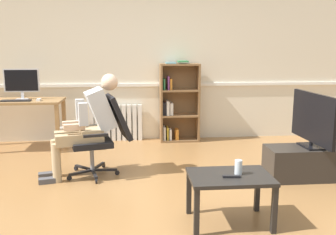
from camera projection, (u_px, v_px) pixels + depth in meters
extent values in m
plane|color=olive|center=(161.00, 201.00, 3.80)|extent=(18.00, 18.00, 0.00)
cube|color=beige|center=(149.00, 58.00, 6.13)|extent=(12.00, 0.10, 2.70)
cube|color=white|center=(150.00, 85.00, 6.15)|extent=(12.00, 0.03, 0.05)
cube|color=#9E7547|center=(58.00, 129.00, 5.45)|extent=(0.06, 0.06, 0.72)
cube|color=#9E7547|center=(64.00, 122.00, 5.97)|extent=(0.06, 0.06, 0.72)
cube|color=#9E7547|center=(22.00, 101.00, 5.59)|extent=(1.19, 0.61, 0.04)
cube|color=silver|center=(23.00, 99.00, 5.64)|extent=(0.18, 0.14, 0.01)
cube|color=silver|center=(23.00, 95.00, 5.65)|extent=(0.04, 0.02, 0.10)
cube|color=silver|center=(22.00, 80.00, 5.61)|extent=(0.52, 0.02, 0.35)
cube|color=black|center=(21.00, 80.00, 5.60)|extent=(0.48, 0.00, 0.31)
cube|color=black|center=(16.00, 101.00, 5.44)|extent=(0.42, 0.12, 0.02)
cube|color=white|center=(39.00, 100.00, 5.49)|extent=(0.06, 0.10, 0.03)
cube|color=brown|center=(161.00, 103.00, 6.06)|extent=(0.03, 0.28, 1.27)
cube|color=brown|center=(198.00, 103.00, 6.11)|extent=(0.03, 0.28, 1.27)
cube|color=brown|center=(179.00, 102.00, 6.22)|extent=(0.61, 0.02, 1.27)
cube|color=brown|center=(179.00, 140.00, 6.20)|extent=(0.58, 0.28, 0.03)
cube|color=brown|center=(179.00, 115.00, 6.13)|extent=(0.58, 0.28, 0.03)
cube|color=brown|center=(180.00, 90.00, 6.05)|extent=(0.58, 0.28, 0.03)
cube|color=brown|center=(180.00, 65.00, 5.97)|extent=(0.58, 0.28, 0.03)
cube|color=beige|center=(164.00, 133.00, 6.14)|extent=(0.04, 0.19, 0.22)
cube|color=black|center=(164.00, 108.00, 6.10)|extent=(0.05, 0.19, 0.21)
cube|color=#38844C|center=(164.00, 84.00, 6.01)|extent=(0.03, 0.19, 0.18)
cube|color=gold|center=(167.00, 133.00, 6.17)|extent=(0.03, 0.19, 0.21)
cube|color=white|center=(168.00, 108.00, 6.07)|extent=(0.05, 0.19, 0.23)
cube|color=#89428E|center=(168.00, 83.00, 6.02)|extent=(0.03, 0.19, 0.22)
cube|color=white|center=(170.00, 134.00, 6.17)|extent=(0.03, 0.19, 0.18)
cube|color=white|center=(171.00, 109.00, 6.11)|extent=(0.05, 0.19, 0.19)
cube|color=orange|center=(171.00, 84.00, 6.02)|extent=(0.03, 0.19, 0.18)
cube|color=orange|center=(177.00, 134.00, 6.18)|extent=(0.05, 0.19, 0.17)
cube|color=#6699A3|center=(171.00, 63.00, 5.98)|extent=(0.16, 0.22, 0.02)
cube|color=#38844C|center=(183.00, 61.00, 5.97)|extent=(0.16, 0.22, 0.02)
cube|color=white|center=(92.00, 123.00, 6.14)|extent=(0.07, 0.08, 0.60)
cube|color=white|center=(97.00, 123.00, 6.15)|extent=(0.07, 0.08, 0.60)
cube|color=white|center=(103.00, 123.00, 6.16)|extent=(0.07, 0.08, 0.60)
cube|color=white|center=(108.00, 123.00, 6.16)|extent=(0.07, 0.08, 0.60)
cube|color=white|center=(113.00, 123.00, 6.17)|extent=(0.07, 0.08, 0.60)
cube|color=white|center=(119.00, 123.00, 6.18)|extent=(0.07, 0.08, 0.60)
cube|color=white|center=(124.00, 123.00, 6.19)|extent=(0.07, 0.08, 0.60)
cube|color=white|center=(129.00, 123.00, 6.19)|extent=(0.07, 0.08, 0.60)
cube|color=white|center=(135.00, 122.00, 6.20)|extent=(0.07, 0.08, 0.60)
cube|color=white|center=(140.00, 122.00, 6.21)|extent=(0.07, 0.08, 0.60)
cube|color=black|center=(94.00, 174.00, 4.40)|extent=(0.11, 0.30, 0.02)
cylinder|color=black|center=(96.00, 181.00, 4.27)|extent=(0.03, 0.06, 0.06)
cube|color=black|center=(105.00, 170.00, 4.54)|extent=(0.30, 0.06, 0.02)
cylinder|color=black|center=(117.00, 173.00, 4.55)|extent=(0.06, 0.03, 0.06)
cube|color=black|center=(98.00, 166.00, 4.68)|extent=(0.15, 0.29, 0.02)
cylinder|color=black|center=(104.00, 165.00, 4.83)|extent=(0.04, 0.06, 0.06)
cube|color=black|center=(84.00, 168.00, 4.62)|extent=(0.25, 0.22, 0.02)
cylinder|color=black|center=(76.00, 168.00, 4.71)|extent=(0.06, 0.05, 0.06)
cube|color=black|center=(81.00, 172.00, 4.45)|extent=(0.27, 0.19, 0.02)
cylinder|color=black|center=(69.00, 178.00, 4.37)|extent=(0.06, 0.05, 0.06)
cylinder|color=gray|center=(92.00, 157.00, 4.51)|extent=(0.05, 0.05, 0.30)
cube|color=black|center=(91.00, 143.00, 4.47)|extent=(0.56, 0.56, 0.07)
cube|color=black|center=(118.00, 117.00, 4.53)|extent=(0.37, 0.49, 0.54)
cube|color=black|center=(90.00, 126.00, 4.69)|extent=(0.28, 0.11, 0.03)
cube|color=black|center=(96.00, 136.00, 4.21)|extent=(0.28, 0.11, 0.03)
cube|color=tan|center=(91.00, 134.00, 4.45)|extent=(0.33, 0.39, 0.14)
cube|color=silver|center=(101.00, 109.00, 4.44)|extent=(0.43, 0.42, 0.52)
sphere|color=beige|center=(109.00, 82.00, 4.41)|extent=(0.20, 0.20, 0.20)
cube|color=white|center=(67.00, 128.00, 4.34)|extent=(0.15, 0.07, 0.02)
cube|color=tan|center=(73.00, 136.00, 4.48)|extent=(0.44, 0.23, 0.13)
cylinder|color=tan|center=(56.00, 158.00, 4.47)|extent=(0.10, 0.10, 0.46)
cube|color=#4C4C51|center=(48.00, 175.00, 4.47)|extent=(0.24, 0.14, 0.06)
cube|color=tan|center=(74.00, 140.00, 4.30)|extent=(0.44, 0.23, 0.13)
cylinder|color=tan|center=(57.00, 163.00, 4.28)|extent=(0.10, 0.10, 0.46)
cube|color=#4C4C51|center=(48.00, 180.00, 4.29)|extent=(0.24, 0.14, 0.06)
cube|color=silver|center=(80.00, 110.00, 4.52)|extent=(0.12, 0.10, 0.26)
cube|color=beige|center=(73.00, 124.00, 4.46)|extent=(0.25, 0.13, 0.07)
cube|color=silver|center=(83.00, 114.00, 4.22)|extent=(0.12, 0.10, 0.26)
cube|color=beige|center=(74.00, 127.00, 4.28)|extent=(0.25, 0.13, 0.07)
cube|color=#2D2823|center=(310.00, 163.00, 4.42)|extent=(1.03, 0.42, 0.38)
cube|color=black|center=(311.00, 146.00, 4.38)|extent=(0.21, 0.33, 0.02)
cylinder|color=black|center=(311.00, 143.00, 4.37)|extent=(0.04, 0.04, 0.05)
cube|color=black|center=(313.00, 118.00, 4.31)|extent=(0.08, 0.93, 0.57)
cube|color=white|center=(315.00, 118.00, 4.32)|extent=(0.04, 0.87, 0.52)
cube|color=black|center=(197.00, 213.00, 3.05)|extent=(0.04, 0.04, 0.41)
cube|color=black|center=(274.00, 210.00, 3.10)|extent=(0.04, 0.04, 0.41)
cube|color=black|center=(257.00, 190.00, 3.53)|extent=(0.04, 0.04, 0.41)
cube|color=black|center=(189.00, 192.00, 3.47)|extent=(0.04, 0.04, 0.41)
cube|color=black|center=(230.00, 177.00, 3.25)|extent=(0.72, 0.50, 0.03)
cylinder|color=silver|center=(238.00, 167.00, 3.25)|extent=(0.07, 0.07, 0.13)
cube|color=black|center=(231.00, 176.00, 3.18)|extent=(0.15, 0.05, 0.02)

